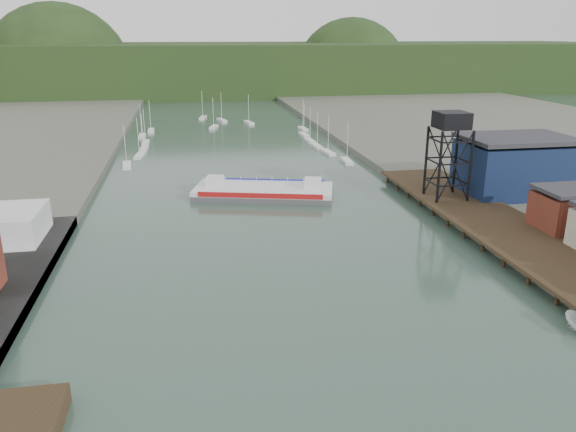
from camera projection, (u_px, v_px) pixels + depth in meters
name	position (u px, v px, depth m)	size (l,w,h in m)	color
east_pier	(490.00, 219.00, 94.35)	(14.00, 70.00, 2.45)	black
lift_tower	(451.00, 126.00, 101.89)	(6.50, 6.50, 16.00)	black
blue_shed	(515.00, 166.00, 108.96)	(20.50, 14.50, 11.30)	black
marina_sailboats	(228.00, 138.00, 176.03)	(57.71, 92.65, 0.90)	silver
distant_hills	(199.00, 71.00, 324.59)	(500.00, 120.00, 80.00)	#1F2F15
chain_ferry	(264.00, 191.00, 113.77)	(29.64, 17.94, 3.99)	#48484B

